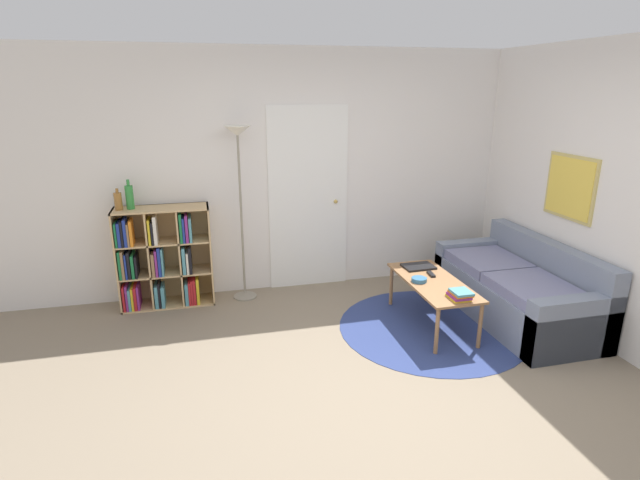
% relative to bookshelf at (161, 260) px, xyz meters
% --- Properties ---
extents(ground_plane, '(14.00, 14.00, 0.00)m').
position_rel_bookshelf_xyz_m(ground_plane, '(1.61, -2.11, -0.50)').
color(ground_plane, gray).
extents(wall_back, '(7.40, 0.11, 2.60)m').
position_rel_bookshelf_xyz_m(wall_back, '(1.61, 0.21, 0.79)').
color(wall_back, silver).
rests_on(wall_back, ground_plane).
extents(wall_right, '(0.08, 5.30, 2.60)m').
position_rel_bookshelf_xyz_m(wall_right, '(3.84, -0.96, 0.80)').
color(wall_right, silver).
rests_on(wall_right, ground_plane).
extents(rug, '(1.76, 1.76, 0.01)m').
position_rel_bookshelf_xyz_m(rug, '(2.50, -1.18, -0.49)').
color(rug, navy).
rests_on(rug, ground_plane).
extents(bookshelf, '(0.93, 0.34, 1.04)m').
position_rel_bookshelf_xyz_m(bookshelf, '(0.00, 0.00, 0.00)').
color(bookshelf, tan).
rests_on(bookshelf, ground_plane).
extents(floor_lamp, '(0.27, 0.27, 1.83)m').
position_rel_bookshelf_xyz_m(floor_lamp, '(0.84, -0.02, 1.00)').
color(floor_lamp, gray).
rests_on(floor_lamp, ground_plane).
extents(couch, '(0.83, 1.79, 0.76)m').
position_rel_bookshelf_xyz_m(couch, '(3.44, -1.15, -0.22)').
color(couch, gray).
rests_on(couch, ground_plane).
extents(coffee_table, '(0.49, 1.12, 0.45)m').
position_rel_bookshelf_xyz_m(coffee_table, '(2.52, -1.11, -0.09)').
color(coffee_table, '#996B42').
rests_on(coffee_table, ground_plane).
extents(laptop, '(0.31, 0.23, 0.02)m').
position_rel_bookshelf_xyz_m(laptop, '(2.53, -0.74, -0.04)').
color(laptop, black).
rests_on(laptop, coffee_table).
extents(bowl, '(0.14, 0.14, 0.04)m').
position_rel_bookshelf_xyz_m(bowl, '(2.38, -1.09, -0.03)').
color(bowl, teal).
rests_on(bowl, coffee_table).
extents(book_stack_on_table, '(0.18, 0.19, 0.08)m').
position_rel_bookshelf_xyz_m(book_stack_on_table, '(2.55, -1.54, -0.01)').
color(book_stack_on_table, gold).
rests_on(book_stack_on_table, coffee_table).
extents(remote, '(0.06, 0.14, 0.02)m').
position_rel_bookshelf_xyz_m(remote, '(2.56, -0.97, -0.04)').
color(remote, black).
rests_on(remote, coffee_table).
extents(bottle_left, '(0.07, 0.07, 0.21)m').
position_rel_bookshelf_xyz_m(bottle_left, '(-0.34, -0.01, 0.64)').
color(bottle_left, olive).
rests_on(bottle_left, bookshelf).
extents(bottle_middle, '(0.08, 0.08, 0.29)m').
position_rel_bookshelf_xyz_m(bottle_middle, '(-0.23, 0.01, 0.67)').
color(bottle_middle, '#2D8438').
rests_on(bottle_middle, bookshelf).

